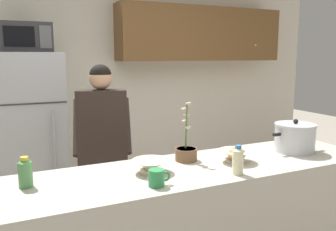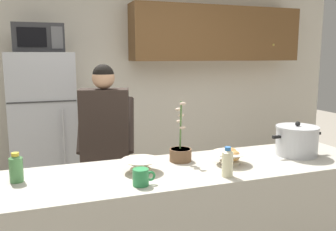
% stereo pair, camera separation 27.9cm
% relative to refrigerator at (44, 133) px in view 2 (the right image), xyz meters
% --- Properties ---
extents(back_wall_unit, '(6.00, 0.48, 2.60)m').
position_rel_refrigerator_xyz_m(back_wall_unit, '(1.17, 0.40, 0.59)').
color(back_wall_unit, silver).
rests_on(back_wall_unit, ground).
extents(refrigerator, '(0.64, 0.68, 1.66)m').
position_rel_refrigerator_xyz_m(refrigerator, '(0.00, 0.00, 0.00)').
color(refrigerator, '#B7BABF').
rests_on(refrigerator, ground).
extents(microwave, '(0.48, 0.37, 0.28)m').
position_rel_refrigerator_xyz_m(microwave, '(0.00, -0.02, 0.97)').
color(microwave, '#2D2D30').
rests_on(microwave, refrigerator).
extents(person_near_pot, '(0.55, 0.50, 1.56)m').
position_rel_refrigerator_xyz_m(person_near_pot, '(0.48, -0.97, 0.13)').
color(person_near_pot, '#726656').
rests_on(person_near_pot, ground).
extents(cooking_pot, '(0.41, 0.30, 0.25)m').
position_rel_refrigerator_xyz_m(cooking_pot, '(1.71, -1.84, 0.20)').
color(cooking_pot, silver).
rests_on(cooking_pot, kitchen_island).
extents(coffee_mug, '(0.13, 0.09, 0.10)m').
position_rel_refrigerator_xyz_m(coffee_mug, '(0.49, -2.06, 0.14)').
color(coffee_mug, '#2D8C4C').
rests_on(coffee_mug, kitchen_island).
extents(bread_bowl, '(0.24, 0.24, 0.10)m').
position_rel_refrigerator_xyz_m(bread_bowl, '(1.15, -1.87, 0.14)').
color(bread_bowl, beige).
rests_on(bread_bowl, kitchen_island).
extents(empty_bowl, '(0.24, 0.24, 0.08)m').
position_rel_refrigerator_xyz_m(empty_bowl, '(0.55, -1.83, 0.13)').
color(empty_bowl, beige).
rests_on(empty_bowl, kitchen_island).
extents(bottle_near_edge, '(0.07, 0.07, 0.18)m').
position_rel_refrigerator_xyz_m(bottle_near_edge, '(1.01, -2.08, 0.18)').
color(bottle_near_edge, beige).
rests_on(bottle_near_edge, kitchen_island).
extents(bottle_mid_counter, '(0.08, 0.08, 0.17)m').
position_rel_refrigerator_xyz_m(bottle_mid_counter, '(-0.17, -1.76, 0.17)').
color(bottle_mid_counter, '#4C8C4C').
rests_on(bottle_mid_counter, kitchen_island).
extents(potted_orchid, '(0.15, 0.15, 0.41)m').
position_rel_refrigerator_xyz_m(potted_orchid, '(0.86, -1.70, 0.15)').
color(potted_orchid, brown).
rests_on(potted_orchid, kitchen_island).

